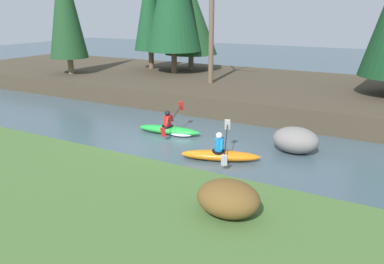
# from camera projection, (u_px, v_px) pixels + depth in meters

# --- Properties ---
(ground_plane) EXTENTS (90.00, 90.00, 0.00)m
(ground_plane) POSITION_uv_depth(u_px,v_px,m) (165.00, 147.00, 14.17)
(ground_plane) COLOR #425660
(riverbank_near) EXTENTS (44.00, 7.57, 0.53)m
(riverbank_near) POSITION_uv_depth(u_px,v_px,m) (27.00, 214.00, 8.94)
(riverbank_near) COLOR #476B33
(riverbank_near) RESTS_ON ground
(riverbank_far) EXTENTS (44.00, 10.71, 0.98)m
(riverbank_far) POSITION_uv_depth(u_px,v_px,m) (252.00, 89.00, 22.05)
(riverbank_far) COLOR #473D2D
(riverbank_far) RESTS_ON ground
(conifer_tree_far_left) EXTENTS (2.38, 2.38, 7.69)m
(conifer_tree_far_left) POSITION_uv_depth(u_px,v_px,m) (65.00, 4.00, 23.13)
(conifer_tree_far_left) COLOR #7A664C
(conifer_tree_far_left) RESTS_ON riverbank_far
(conifer_tree_left) EXTENTS (2.28, 2.28, 7.08)m
(conifer_tree_left) POSITION_uv_depth(u_px,v_px,m) (150.00, 7.00, 25.32)
(conifer_tree_left) COLOR brown
(conifer_tree_left) RESTS_ON riverbank_far
(conifer_tree_centre) EXTENTS (3.60, 3.60, 5.64)m
(conifer_tree_centre) POSITION_uv_depth(u_px,v_px,m) (191.00, 20.00, 25.08)
(conifer_tree_centre) COLOR brown
(conifer_tree_centre) RESTS_ON riverbank_far
(bare_tree_upstream) EXTENTS (3.69, 3.65, 6.71)m
(bare_tree_upstream) POSITION_uv_depth(u_px,v_px,m) (212.00, 25.00, 20.42)
(bare_tree_upstream) COLOR brown
(bare_tree_upstream) RESTS_ON riverbank_far
(shrub_clump_second) EXTENTS (1.45, 1.21, 0.79)m
(shrub_clump_second) POSITION_uv_depth(u_px,v_px,m) (228.00, 198.00, 8.33)
(shrub_clump_second) COLOR brown
(shrub_clump_second) RESTS_ON riverbank_near
(kayaker_lead) EXTENTS (2.74, 2.00, 1.20)m
(kayaker_lead) POSITION_uv_depth(u_px,v_px,m) (221.00, 154.00, 12.82)
(kayaker_lead) COLOR orange
(kayaker_lead) RESTS_ON ground
(kayaker_middle) EXTENTS (2.80, 2.07, 1.20)m
(kayaker_middle) POSITION_uv_depth(u_px,v_px,m) (171.00, 130.00, 15.54)
(kayaker_middle) COLOR green
(kayaker_middle) RESTS_ON ground
(boulder_midstream) EXTENTS (1.65, 1.29, 0.93)m
(boulder_midstream) POSITION_uv_depth(u_px,v_px,m) (296.00, 140.00, 13.48)
(boulder_midstream) COLOR gray
(boulder_midstream) RESTS_ON ground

